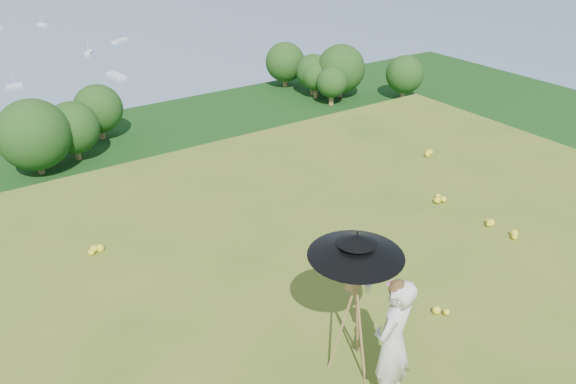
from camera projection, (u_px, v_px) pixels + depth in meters
ground at (422, 294)px, 8.26m from camera, size 14.00×14.00×0.00m
forest_slope at (80, 356)px, 47.37m from camera, size 140.00×56.00×22.00m
shoreline_tier at (8, 226)px, 80.03m from camera, size 170.00×28.00×8.00m
slope_trees at (47, 212)px, 40.93m from camera, size 110.00×50.00×6.00m
wildflowers at (410, 282)px, 8.42m from camera, size 10.00×10.50×0.12m
painter at (393, 343)px, 6.16m from camera, size 0.70×0.57×1.66m
field_easel at (354, 318)px, 6.61m from camera, size 0.71×0.71×1.55m
sun_umbrella at (356, 258)px, 6.24m from camera, size 1.36×1.36×0.68m
painter_cap at (399, 285)px, 5.80m from camera, size 0.26×0.29×0.10m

